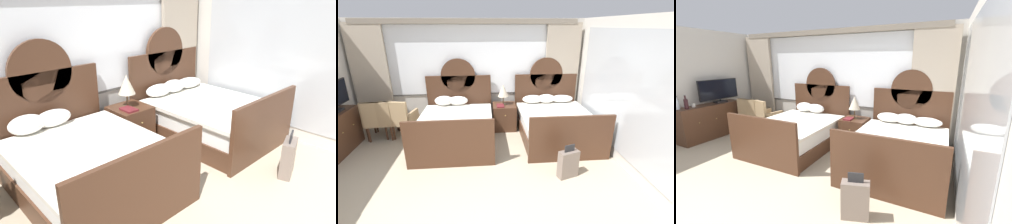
{
  "view_description": "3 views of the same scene",
  "coord_description": "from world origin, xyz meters",
  "views": [
    {
      "loc": [
        -1.86,
        -0.03,
        2.27
      ],
      "look_at": [
        0.47,
        2.36,
        1.0
      ],
      "focal_mm": 32.82,
      "sensor_mm": 36.0,
      "label": 1
    },
    {
      "loc": [
        0.39,
        -1.98,
        2.53
      ],
      "look_at": [
        0.78,
        2.27,
        0.95
      ],
      "focal_mm": 25.1,
      "sensor_mm": 36.0,
      "label": 2
    },
    {
      "loc": [
        2.66,
        -0.7,
        1.94
      ],
      "look_at": [
        0.99,
        2.77,
        1.0
      ],
      "focal_mm": 22.66,
      "sensor_mm": 36.0,
      "label": 3
    }
  ],
  "objects": [
    {
      "name": "wall_back_window",
      "position": [
        0.0,
        4.14,
        1.44
      ],
      "size": [
        5.86,
        0.22,
        2.7
      ],
      "color": "beige",
      "rests_on": "ground_plane"
    },
    {
      "name": "wall_right_mirror",
      "position": [
        2.96,
        1.8,
        1.35
      ],
      "size": [
        0.08,
        4.74,
        2.7
      ],
      "color": "beige",
      "rests_on": "ground_plane"
    },
    {
      "name": "bed_near_window",
      "position": [
        -0.29,
        3.03,
        0.37
      ],
      "size": [
        1.64,
        2.15,
        1.76
      ],
      "color": "#472B1C",
      "rests_on": "ground_plane"
    },
    {
      "name": "bed_near_mirror",
      "position": [
        2.0,
        3.04,
        0.37
      ],
      "size": [
        1.64,
        2.15,
        1.76
      ],
      "color": "#472B1C",
      "rests_on": "ground_plane"
    },
    {
      "name": "nightstand_between_beds",
      "position": [
        0.86,
        3.63,
        0.32
      ],
      "size": [
        0.57,
        0.6,
        0.64
      ],
      "color": "#472B1C",
      "rests_on": "ground_plane"
    },
    {
      "name": "table_lamp_on_nightstand",
      "position": [
        0.83,
        3.65,
        1.0
      ],
      "size": [
        0.27,
        0.27,
        0.52
      ],
      "color": "brown",
      "rests_on": "nightstand_between_beds"
    },
    {
      "name": "book_on_nightstand",
      "position": [
        0.75,
        3.51,
        0.66
      ],
      "size": [
        0.18,
        0.26,
        0.03
      ],
      "color": "maroon",
      "rests_on": "nightstand_between_beds"
    },
    {
      "name": "dresser_minibar",
      "position": [
        -2.71,
        2.54,
        0.43
      ],
      "size": [
        0.48,
        1.51,
        0.86
      ],
      "color": "#472B1C",
      "rests_on": "ground_plane"
    },
    {
      "name": "tv_flatscreen",
      "position": [
        -2.68,
        2.85,
        1.18
      ],
      "size": [
        0.2,
        1.04,
        0.61
      ],
      "color": "black",
      "rests_on": "dresser_minibar"
    },
    {
      "name": "bottle_water_clear",
      "position": [
        -2.77,
        1.89,
        0.98
      ],
      "size": [
        0.08,
        0.08,
        0.3
      ],
      "color": "silver",
      "rests_on": "dresser_minibar"
    },
    {
      "name": "bottle_wine_dark",
      "position": [
        -2.64,
        2.01,
        0.98
      ],
      "size": [
        0.08,
        0.08,
        0.32
      ],
      "color": "black",
      "rests_on": "dresser_minibar"
    },
    {
      "name": "cup_on_dresser",
      "position": [
        -2.71,
        2.19,
        0.9
      ],
      "size": [
        0.11,
        0.08,
        0.08
      ],
      "color": "white",
      "rests_on": "dresser_minibar"
    },
    {
      "name": "armchair_by_window_left",
      "position": [
        -1.64,
        3.34,
        0.51
      ],
      "size": [
        0.72,
        0.72,
        0.94
      ],
      "color": "tan",
      "rests_on": "ground_plane"
    },
    {
      "name": "armchair_by_window_centre",
      "position": [
        -2.05,
        3.34,
        0.51
      ],
      "size": [
        0.73,
        0.73,
        0.94
      ],
      "color": "tan",
      "rests_on": "ground_plane"
    },
    {
      "name": "armchair_by_window_right",
      "position": [
        -2.07,
        3.34,
        0.51
      ],
      "size": [
        0.64,
        0.64,
        0.94
      ],
      "color": "tan",
      "rests_on": "ground_plane"
    },
    {
      "name": "suitcase_on_floor",
      "position": [
        1.79,
        1.44,
        0.26
      ],
      "size": [
        0.38,
        0.25,
        0.63
      ],
      "color": "#75665B",
      "rests_on": "ground_plane"
    }
  ]
}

